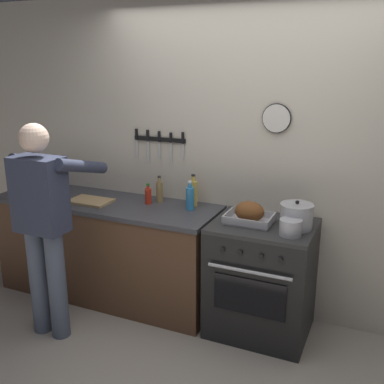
{
  "coord_description": "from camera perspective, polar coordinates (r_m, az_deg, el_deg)",
  "views": [
    {
      "loc": [
        1.03,
        -2.15,
        2.08
      ],
      "look_at": [
        -0.31,
        0.85,
        1.12
      ],
      "focal_mm": 42.5,
      "sensor_mm": 36.0,
      "label": 1
    }
  ],
  "objects": [
    {
      "name": "cutting_board",
      "position": [
        4.02,
        -12.63,
        -1.11
      ],
      "size": [
        0.36,
        0.24,
        0.02
      ],
      "primitive_type": "cube",
      "color": "tan",
      "rests_on": "counter_block"
    },
    {
      "name": "counter_block",
      "position": [
        4.18,
        -10.54,
        -6.99
      ],
      "size": [
        2.03,
        0.65,
        0.9
      ],
      "color": "brown",
      "rests_on": "ground"
    },
    {
      "name": "wall_back",
      "position": [
        3.73,
        7.46,
        4.04
      ],
      "size": [
        6.0,
        0.13,
        2.6
      ],
      "color": "beige",
      "rests_on": "ground"
    },
    {
      "name": "bottle_vinegar",
      "position": [
        3.92,
        -4.09,
        0.11
      ],
      "size": [
        0.06,
        0.06,
        0.23
      ],
      "color": "#997F4C",
      "rests_on": "counter_block"
    },
    {
      "name": "bottle_dish_soap",
      "position": [
        3.7,
        -0.25,
        -0.73
      ],
      "size": [
        0.07,
        0.07,
        0.24
      ],
      "color": "#338CCC",
      "rests_on": "counter_block"
    },
    {
      "name": "saucepan",
      "position": [
        3.25,
        12.28,
        -4.35
      ],
      "size": [
        0.16,
        0.16,
        0.12
      ],
      "color": "#B7B7BC",
      "rests_on": "stove"
    },
    {
      "name": "bottle_cooking_oil",
      "position": [
        3.8,
        0.16,
        -0.09
      ],
      "size": [
        0.07,
        0.07,
        0.27
      ],
      "color": "gold",
      "rests_on": "counter_block"
    },
    {
      "name": "stock_pot",
      "position": [
        3.38,
        12.97,
        -2.95
      ],
      "size": [
        0.24,
        0.24,
        0.21
      ],
      "color": "#B7B7BC",
      "rests_on": "stove"
    },
    {
      "name": "bottle_hot_sauce",
      "position": [
        3.88,
        -5.51,
        -0.44
      ],
      "size": [
        0.06,
        0.06,
        0.18
      ],
      "color": "red",
      "rests_on": "counter_block"
    },
    {
      "name": "stove",
      "position": [
        3.63,
        8.67,
        -10.66
      ],
      "size": [
        0.76,
        0.67,
        0.9
      ],
      "color": "black",
      "rests_on": "ground"
    },
    {
      "name": "person_cook",
      "position": [
        3.55,
        -18.11,
        -3.15
      ],
      "size": [
        0.51,
        0.63,
        1.66
      ],
      "rotation": [
        0.0,
        0.0,
        1.58
      ],
      "color": "#4C566B",
      "rests_on": "ground"
    },
    {
      "name": "roasting_pan",
      "position": [
        3.44,
        7.21,
        -2.69
      ],
      "size": [
        0.35,
        0.26,
        0.17
      ],
      "color": "#B7B7BC",
      "rests_on": "stove"
    }
  ]
}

